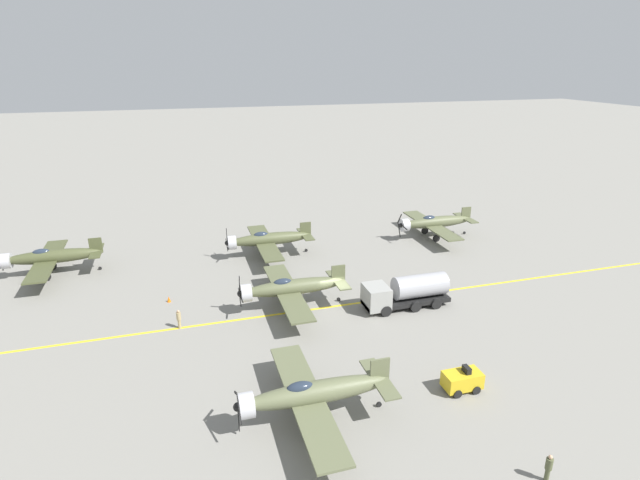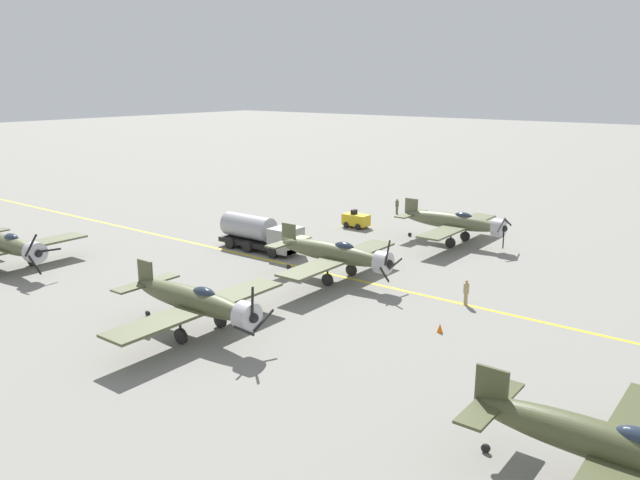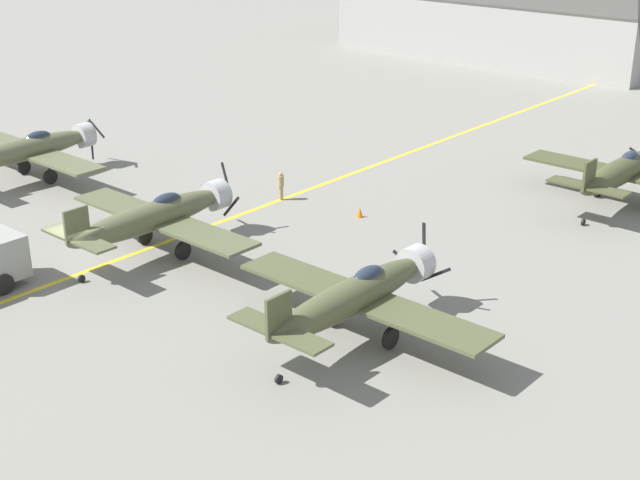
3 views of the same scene
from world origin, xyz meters
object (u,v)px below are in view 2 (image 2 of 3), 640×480
at_px(airplane_mid_center, 336,254).
at_px(ground_crew_walking, 466,291).
at_px(ground_crew_inspecting, 397,206).
at_px(fuel_tanker, 260,233).
at_px(tow_tractor, 356,220).
at_px(traffic_cone, 440,328).
at_px(airplane_mid_left, 455,222).
at_px(airplane_far_right, 615,447).
at_px(airplane_near_right, 8,245).
at_px(airplane_mid_right, 196,301).

height_order(airplane_mid_center, ground_crew_walking, airplane_mid_center).
height_order(ground_crew_walking, ground_crew_inspecting, ground_crew_inspecting).
bearing_deg(fuel_tanker, ground_crew_walking, 84.68).
relative_size(fuel_tanker, tow_tractor, 3.08).
distance_m(fuel_tanker, traffic_cone, 22.01).
relative_size(airplane_mid_left, fuel_tanker, 1.50).
bearing_deg(ground_crew_walking, airplane_mid_center, -84.84).
bearing_deg(ground_crew_walking, airplane_far_right, 39.22).
relative_size(airplane_near_right, fuel_tanker, 1.50).
bearing_deg(airplane_mid_left, fuel_tanker, -54.51).
bearing_deg(airplane_mid_right, airplane_mid_center, 175.00).
height_order(airplane_mid_center, tow_tractor, airplane_mid_center).
bearing_deg(airplane_mid_right, tow_tractor, -167.36).
distance_m(airplane_mid_center, ground_crew_inspecting, 24.81).
distance_m(airplane_mid_center, traffic_cone, 11.69).
bearing_deg(airplane_mid_center, traffic_cone, 73.64).
distance_m(tow_tractor, traffic_cone, 27.24).
height_order(fuel_tanker, ground_crew_inspecting, fuel_tanker).
height_order(airplane_mid_left, airplane_near_right, same).
distance_m(airplane_far_right, traffic_cone, 15.35).
bearing_deg(traffic_cone, airplane_near_right, -74.56).
height_order(airplane_mid_left, ground_crew_inspecting, airplane_mid_left).
height_order(ground_crew_inspecting, traffic_cone, ground_crew_inspecting).
distance_m(airplane_mid_left, airplane_far_right, 35.53).
bearing_deg(tow_tractor, airplane_near_right, -25.04).
bearing_deg(tow_tractor, airplane_far_right, 46.33).
height_order(ground_crew_walking, traffic_cone, ground_crew_walking).
relative_size(airplane_mid_right, airplane_mid_center, 1.00).
height_order(airplane_mid_right, traffic_cone, airplane_mid_right).
bearing_deg(ground_crew_inspecting, ground_crew_walking, 39.52).
bearing_deg(airplane_far_right, airplane_mid_right, -95.12).
distance_m(airplane_mid_right, airplane_mid_center, 13.13).
distance_m(airplane_far_right, ground_crew_inspecting, 48.61).
xyz_separation_m(ground_crew_inspecting, traffic_cone, (27.64, 19.27, -0.67)).
distance_m(airplane_mid_right, ground_crew_walking, 17.41).
xyz_separation_m(airplane_mid_center, traffic_cone, (4.38, 10.70, -1.74)).
xyz_separation_m(airplane_near_right, tow_tractor, (-28.33, 13.23, -1.22)).
height_order(airplane_far_right, ground_crew_inspecting, airplane_far_right).
bearing_deg(airplane_mid_right, ground_crew_inspecting, -170.63).
bearing_deg(fuel_tanker, airplane_mid_center, 74.74).
bearing_deg(airplane_mid_left, airplane_far_right, 24.90).
distance_m(airplane_mid_right, airplane_far_right, 22.70).
bearing_deg(airplane_far_right, airplane_near_right, -93.43).
height_order(airplane_mid_left, airplane_far_right, airplane_far_right).
relative_size(airplane_mid_center, ground_crew_inspecting, 6.97).
bearing_deg(traffic_cone, airplane_far_right, 49.42).
height_order(airplane_mid_left, airplane_mid_center, airplane_mid_center).
bearing_deg(airplane_mid_center, ground_crew_inspecting, -153.86).
distance_m(fuel_tanker, ground_crew_walking, 20.07).
bearing_deg(airplane_far_right, ground_crew_inspecting, -142.74).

